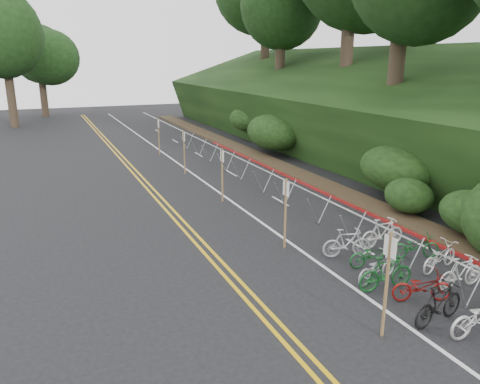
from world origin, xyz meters
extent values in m
plane|color=black|center=(0.00, 0.00, 0.00)|extent=(120.00, 120.00, 0.00)
cube|color=gold|center=(-2.15, 10.00, 0.00)|extent=(0.12, 80.00, 0.01)
cube|color=gold|center=(-1.85, 10.00, 0.00)|extent=(0.12, 80.00, 0.01)
cube|color=silver|center=(1.00, 10.00, 0.00)|extent=(0.12, 80.00, 0.01)
cube|color=silver|center=(5.20, 10.00, 0.00)|extent=(0.12, 80.00, 0.01)
cube|color=silver|center=(3.10, 4.00, 0.00)|extent=(0.10, 1.60, 0.01)
cube|color=silver|center=(3.10, 10.00, 0.00)|extent=(0.10, 1.60, 0.01)
cube|color=silver|center=(3.10, 16.00, 0.00)|extent=(0.10, 1.60, 0.01)
cube|color=silver|center=(3.10, 22.00, 0.00)|extent=(0.10, 1.60, 0.01)
cube|color=silver|center=(3.10, 28.00, 0.00)|extent=(0.10, 1.60, 0.01)
cube|color=silver|center=(3.10, 34.00, 0.00)|extent=(0.10, 1.60, 0.01)
cube|color=maroon|center=(5.70, 12.00, 0.05)|extent=(0.25, 28.00, 0.10)
cube|color=black|center=(13.50, 22.00, 2.80)|extent=(12.32, 44.00, 9.11)
cube|color=#382819|center=(6.40, 22.00, 0.08)|extent=(1.40, 44.00, 0.16)
ellipsoid|color=#284C19|center=(7.20, 3.00, 1.04)|extent=(2.00, 2.80, 1.60)
ellipsoid|color=#284C19|center=(8.00, 8.00, 1.55)|extent=(2.60, 3.64, 2.08)
ellipsoid|color=#284C19|center=(9.20, 14.00, 1.99)|extent=(2.20, 3.08, 1.76)
ellipsoid|color=#284C19|center=(7.80, 20.00, 1.56)|extent=(3.00, 4.20, 2.40)
ellipsoid|color=#284C19|center=(8.50, 26.00, 1.73)|extent=(2.40, 3.36, 1.92)
ellipsoid|color=#284C19|center=(9.80, 30.00, 2.41)|extent=(2.80, 3.92, 2.24)
ellipsoid|color=#284C19|center=(7.00, 6.00, 0.90)|extent=(1.80, 2.52, 1.44)
ellipsoid|color=#284C19|center=(10.00, 18.00, 2.60)|extent=(3.20, 4.48, 2.56)
cylinder|color=#2D2319|center=(11.00, 12.00, 5.72)|extent=(0.84, 0.84, 6.43)
cylinder|color=#2D2319|center=(13.50, 20.00, 6.85)|extent=(0.89, 0.89, 7.29)
cylinder|color=#2D2319|center=(12.50, 28.00, 5.80)|extent=(0.82, 0.82, 6.00)
cylinder|color=#2D2319|center=(15.00, 36.00, 6.93)|extent=(0.87, 0.87, 6.86)
cylinder|color=#2D2319|center=(-9.00, 42.00, 2.79)|extent=(0.80, 0.80, 5.58)
ellipsoid|color=black|center=(-9.00, 42.00, 7.86)|extent=(7.63, 7.63, 7.24)
cylinder|color=#2D2319|center=(-6.00, 50.00, 2.57)|extent=(0.77, 0.77, 5.15)
ellipsoid|color=black|center=(-6.00, 50.00, 7.15)|extent=(6.67, 6.67, 6.34)
cylinder|color=gray|center=(2.76, -0.58, 0.62)|extent=(0.62, 0.04, 1.22)
cylinder|color=gray|center=(3.32, -0.58, 0.62)|extent=(0.62, 0.04, 1.22)
cylinder|color=gray|center=(3.00, 3.00, 1.15)|extent=(0.05, 3.00, 0.05)
cylinder|color=gray|center=(2.72, 1.60, 0.57)|extent=(0.58, 0.04, 1.13)
cylinder|color=gray|center=(3.28, 1.60, 0.57)|extent=(0.58, 0.04, 1.13)
cylinder|color=gray|center=(2.72, 4.40, 0.57)|extent=(0.58, 0.04, 1.13)
cylinder|color=gray|center=(3.28, 4.40, 0.57)|extent=(0.58, 0.04, 1.13)
cylinder|color=gray|center=(3.00, 8.00, 1.15)|extent=(0.05, 3.00, 0.05)
cylinder|color=gray|center=(2.72, 6.60, 0.57)|extent=(0.58, 0.04, 1.13)
cylinder|color=gray|center=(3.28, 6.60, 0.57)|extent=(0.58, 0.04, 1.13)
cylinder|color=gray|center=(2.72, 9.40, 0.57)|extent=(0.58, 0.04, 1.13)
cylinder|color=gray|center=(3.28, 9.40, 0.57)|extent=(0.58, 0.04, 1.13)
cylinder|color=gray|center=(3.00, 13.00, 1.15)|extent=(0.05, 3.00, 0.05)
cylinder|color=gray|center=(2.72, 11.60, 0.57)|extent=(0.58, 0.04, 1.13)
cylinder|color=gray|center=(3.28, 11.60, 0.57)|extent=(0.58, 0.04, 1.13)
cylinder|color=gray|center=(2.72, 14.40, 0.57)|extent=(0.58, 0.04, 1.13)
cylinder|color=gray|center=(3.28, 14.40, 0.57)|extent=(0.58, 0.04, 1.13)
cylinder|color=gray|center=(3.00, 18.00, 1.15)|extent=(0.05, 3.00, 0.05)
cylinder|color=gray|center=(2.72, 16.60, 0.57)|extent=(0.58, 0.04, 1.13)
cylinder|color=gray|center=(3.28, 16.60, 0.57)|extent=(0.58, 0.04, 1.13)
cylinder|color=gray|center=(2.72, 19.40, 0.57)|extent=(0.58, 0.04, 1.13)
cylinder|color=gray|center=(3.28, 19.40, 0.57)|extent=(0.58, 0.04, 1.13)
cylinder|color=gray|center=(3.00, 23.00, 1.15)|extent=(0.05, 3.00, 0.05)
cylinder|color=gray|center=(2.72, 21.60, 0.57)|extent=(0.58, 0.04, 1.13)
cylinder|color=gray|center=(3.28, 21.60, 0.57)|extent=(0.58, 0.04, 1.13)
cylinder|color=gray|center=(2.72, 24.40, 0.57)|extent=(0.58, 0.04, 1.13)
cylinder|color=gray|center=(3.28, 24.40, 0.57)|extent=(0.58, 0.04, 1.13)
cylinder|color=brown|center=(0.14, -0.71, 1.32)|extent=(0.08, 0.08, 2.64)
cube|color=silver|center=(0.14, -0.71, 2.29)|extent=(0.02, 0.40, 0.50)
cylinder|color=brown|center=(0.60, 5.00, 1.25)|extent=(0.08, 0.08, 2.50)
cube|color=silver|center=(0.60, 5.00, 2.15)|extent=(0.02, 0.40, 0.50)
cylinder|color=brown|center=(0.60, 11.00, 1.25)|extent=(0.08, 0.08, 2.50)
cube|color=silver|center=(0.60, 11.00, 2.15)|extent=(0.02, 0.40, 0.50)
cylinder|color=brown|center=(0.60, 17.00, 1.25)|extent=(0.08, 0.08, 2.50)
cube|color=silver|center=(0.60, 17.00, 2.15)|extent=(0.02, 0.40, 0.50)
cylinder|color=brown|center=(0.60, 23.00, 1.25)|extent=(0.08, 0.08, 2.50)
cube|color=silver|center=(0.60, 23.00, 2.15)|extent=(0.02, 0.40, 0.50)
imported|color=#144C1E|center=(1.76, 1.12, 0.53)|extent=(0.62, 1.79, 1.06)
imported|color=black|center=(1.78, -0.81, 0.54)|extent=(0.79, 1.86, 1.08)
imported|color=maroon|center=(2.23, 0.22, 0.43)|extent=(1.13, 1.74, 0.86)
imported|color=beige|center=(3.79, 0.35, 0.49)|extent=(0.49, 1.64, 0.98)
imported|color=#9E9EA3|center=(1.88, 1.66, 0.44)|extent=(0.96, 1.76, 0.88)
imported|color=beige|center=(4.18, 1.50, 0.46)|extent=(1.00, 1.83, 0.91)
imported|color=#144C1E|center=(2.42, 2.50, 0.42)|extent=(0.85, 1.69, 0.85)
imported|color=#144C1E|center=(4.16, 2.51, 0.42)|extent=(1.03, 1.71, 0.85)
imported|color=#9E9EA3|center=(2.12, 3.48, 0.50)|extent=(0.90, 1.74, 1.00)
imported|color=beige|center=(3.79, 3.72, 0.53)|extent=(0.54, 1.77, 1.06)
camera|label=1|loc=(-6.87, -8.39, 6.39)|focal=35.00mm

